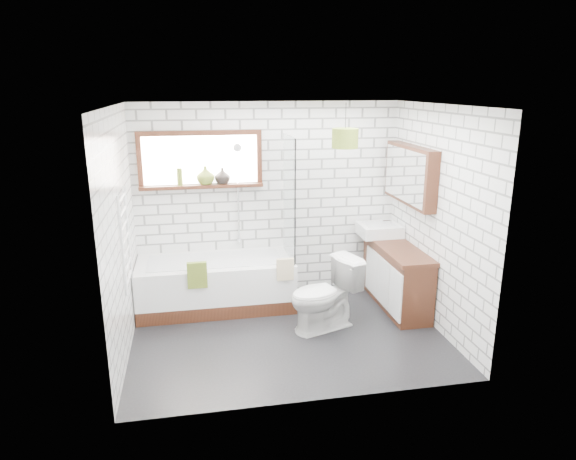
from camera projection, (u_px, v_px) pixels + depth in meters
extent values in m
cube|color=black|center=(287.00, 334.00, 5.78)|extent=(3.40, 2.60, 0.01)
cube|color=white|center=(287.00, 105.00, 5.09)|extent=(3.40, 2.60, 0.01)
cube|color=white|center=(269.00, 200.00, 6.67)|extent=(3.40, 0.01, 2.50)
cube|color=white|center=(317.00, 268.00, 4.20)|extent=(3.40, 0.01, 2.50)
cube|color=white|center=(120.00, 235.00, 5.12)|extent=(0.01, 2.60, 2.50)
cube|color=white|center=(437.00, 219.00, 5.74)|extent=(0.01, 2.60, 2.50)
cube|color=#32170E|center=(201.00, 160.00, 6.32)|extent=(1.52, 0.16, 0.68)
cube|color=white|center=(125.00, 239.00, 5.15)|extent=(0.06, 0.52, 1.00)
cube|color=#32170E|center=(410.00, 175.00, 6.18)|extent=(0.16, 1.20, 0.70)
cylinder|color=silver|center=(238.00, 194.00, 6.52)|extent=(0.02, 0.02, 1.30)
cube|color=white|center=(216.00, 284.00, 6.39)|extent=(1.90, 0.84, 0.61)
cube|color=white|center=(289.00, 198.00, 6.27)|extent=(0.02, 0.72, 1.50)
cube|color=#5C6F21|center=(197.00, 275.00, 5.87)|extent=(0.23, 0.06, 0.31)
cube|color=tan|center=(285.00, 269.00, 6.06)|extent=(0.20, 0.05, 0.26)
cube|color=#32170E|center=(396.00, 276.00, 6.40)|extent=(0.44, 1.36, 0.78)
cube|color=white|center=(379.00, 230.00, 6.74)|extent=(0.52, 0.46, 0.15)
cylinder|color=silver|center=(391.00, 226.00, 6.75)|extent=(0.03, 0.03, 0.15)
imported|color=white|center=(324.00, 295.00, 5.78)|extent=(0.70, 0.92, 0.82)
imported|color=olive|center=(206.00, 177.00, 6.36)|extent=(0.26, 0.26, 0.23)
imported|color=black|center=(222.00, 177.00, 6.40)|extent=(0.26, 0.26, 0.20)
cylinder|color=olive|center=(180.00, 178.00, 6.30)|extent=(0.07, 0.07, 0.21)
cylinder|color=#5C6F21|center=(345.00, 138.00, 5.92)|extent=(0.31, 0.31, 0.22)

